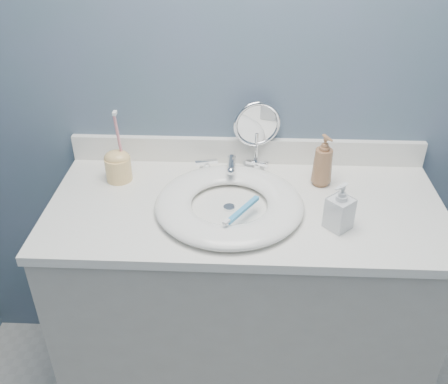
# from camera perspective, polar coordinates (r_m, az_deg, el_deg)

# --- Properties ---
(back_wall) EXTENTS (2.20, 0.02, 2.40)m
(back_wall) POSITION_cam_1_polar(r_m,az_deg,el_deg) (1.64, 2.86, 13.43)
(back_wall) COLOR slate
(back_wall) RESTS_ON ground
(vanity_cabinet) EXTENTS (1.20, 0.55, 0.85)m
(vanity_cabinet) POSITION_cam_1_polar(r_m,az_deg,el_deg) (1.84, 2.16, -13.17)
(vanity_cabinet) COLOR #B9B4AA
(vanity_cabinet) RESTS_ON ground
(countertop) EXTENTS (1.22, 0.57, 0.03)m
(countertop) POSITION_cam_1_polar(r_m,az_deg,el_deg) (1.55, 2.49, -1.79)
(countertop) COLOR white
(countertop) RESTS_ON vanity_cabinet
(backsplash) EXTENTS (1.22, 0.02, 0.09)m
(backsplash) POSITION_cam_1_polar(r_m,az_deg,el_deg) (1.74, 2.61, 4.74)
(backsplash) COLOR white
(backsplash) RESTS_ON countertop
(basin) EXTENTS (0.45, 0.45, 0.04)m
(basin) POSITION_cam_1_polar(r_m,az_deg,el_deg) (1.51, 0.61, -1.33)
(basin) COLOR white
(basin) RESTS_ON countertop
(drain) EXTENTS (0.04, 0.04, 0.01)m
(drain) POSITION_cam_1_polar(r_m,az_deg,el_deg) (1.52, 0.61, -1.80)
(drain) COLOR silver
(drain) RESTS_ON countertop
(faucet) EXTENTS (0.25, 0.13, 0.07)m
(faucet) POSITION_cam_1_polar(r_m,az_deg,el_deg) (1.67, 0.86, 2.71)
(faucet) COLOR silver
(faucet) RESTS_ON countertop
(makeup_mirror) EXTENTS (0.16, 0.09, 0.24)m
(makeup_mirror) POSITION_cam_1_polar(r_m,az_deg,el_deg) (1.69, 3.77, 6.90)
(makeup_mirror) COLOR silver
(makeup_mirror) RESTS_ON countertop
(soap_bottle_amber) EXTENTS (0.09, 0.09, 0.17)m
(soap_bottle_amber) POSITION_cam_1_polar(r_m,az_deg,el_deg) (1.63, 11.26, 3.56)
(soap_bottle_amber) COLOR #8F6140
(soap_bottle_amber) RESTS_ON countertop
(soap_bottle_clear) EXTENTS (0.09, 0.09, 0.14)m
(soap_bottle_clear) POSITION_cam_1_polar(r_m,az_deg,el_deg) (1.44, 13.15, -1.60)
(soap_bottle_clear) COLOR silver
(soap_bottle_clear) RESTS_ON countertop
(toothbrush_holder) EXTENTS (0.09, 0.09, 0.25)m
(toothbrush_holder) POSITION_cam_1_polar(r_m,az_deg,el_deg) (1.67, -12.02, 3.09)
(toothbrush_holder) COLOR #F2C579
(toothbrush_holder) RESTS_ON countertop
(toothbrush_lying) EXTENTS (0.10, 0.15, 0.02)m
(toothbrush_lying) POSITION_cam_1_polar(r_m,az_deg,el_deg) (1.43, 2.04, -2.16)
(toothbrush_lying) COLOR #3C9CD7
(toothbrush_lying) RESTS_ON basin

